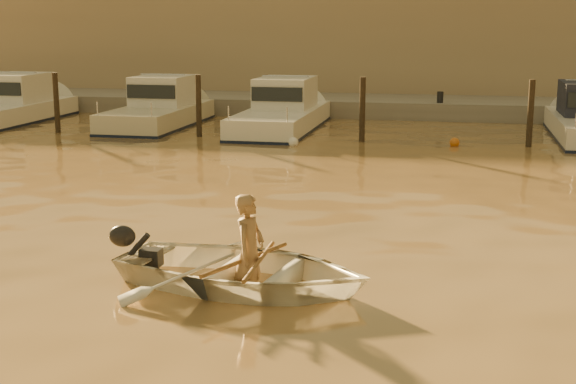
% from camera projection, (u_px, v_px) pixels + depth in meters
% --- Properties ---
extents(ground_plane, '(160.00, 160.00, 0.00)m').
position_uv_depth(ground_plane, '(260.00, 278.00, 11.71)').
color(ground_plane, olive).
rests_on(ground_plane, ground).
extents(dinghy, '(4.03, 3.15, 0.76)m').
position_uv_depth(dinghy, '(243.00, 270.00, 11.24)').
color(dinghy, silver).
rests_on(dinghy, ground_plane).
extents(person, '(0.48, 0.66, 1.65)m').
position_uv_depth(person, '(250.00, 252.00, 11.15)').
color(person, '#937049').
rests_on(person, dinghy).
extents(outboard_motor, '(0.95, 0.53, 0.70)m').
position_uv_depth(outboard_motor, '(150.00, 257.00, 11.76)').
color(outboard_motor, black).
rests_on(outboard_motor, dinghy).
extents(oar_port, '(0.17, 2.10, 0.13)m').
position_uv_depth(oar_port, '(259.00, 261.00, 11.12)').
color(oar_port, brown).
rests_on(oar_port, dinghy).
extents(oar_starboard, '(0.74, 2.01, 0.13)m').
position_uv_depth(oar_starboard, '(246.00, 259.00, 11.19)').
color(oar_starboard, brown).
rests_on(oar_starboard, dinghy).
extents(moored_boat_0, '(2.29, 7.28, 1.75)m').
position_uv_depth(moored_boat_0, '(9.00, 105.00, 29.67)').
color(moored_boat_0, white).
rests_on(moored_boat_0, ground_plane).
extents(moored_boat_1, '(2.31, 6.85, 1.75)m').
position_uv_depth(moored_boat_1, '(158.00, 109.00, 28.47)').
color(moored_boat_1, beige).
rests_on(moored_boat_1, ground_plane).
extents(moored_boat_2, '(2.29, 7.68, 1.75)m').
position_uv_depth(moored_boat_2, '(281.00, 112.00, 27.55)').
color(moored_boat_2, white).
rests_on(moored_boat_2, ground_plane).
extents(piling_0, '(0.18, 0.18, 2.20)m').
position_uv_depth(piling_0, '(57.00, 106.00, 26.87)').
color(piling_0, '#2D2319').
rests_on(piling_0, ground_plane).
extents(piling_1, '(0.18, 0.18, 2.20)m').
position_uv_depth(piling_1, '(199.00, 109.00, 25.84)').
color(piling_1, '#2D2319').
rests_on(piling_1, ground_plane).
extents(piling_2, '(0.18, 0.18, 2.20)m').
position_uv_depth(piling_2, '(362.00, 113.00, 24.76)').
color(piling_2, '#2D2319').
rests_on(piling_2, ground_plane).
extents(piling_3, '(0.18, 0.18, 2.20)m').
position_uv_depth(piling_3, '(530.00, 117.00, 23.73)').
color(piling_3, '#2D2319').
rests_on(piling_3, ground_plane).
extents(fender_b, '(0.30, 0.30, 0.30)m').
position_uv_depth(fender_b, '(130.00, 132.00, 26.29)').
color(fender_b, orange).
rests_on(fender_b, ground_plane).
extents(fender_c, '(0.30, 0.30, 0.30)m').
position_uv_depth(fender_c, '(293.00, 142.00, 24.13)').
color(fender_c, white).
rests_on(fender_c, ground_plane).
extents(fender_d, '(0.30, 0.30, 0.30)m').
position_uv_depth(fender_d, '(455.00, 143.00, 24.07)').
color(fender_d, '#C76117').
rests_on(fender_d, ground_plane).
extents(quay, '(52.00, 4.00, 1.00)m').
position_uv_depth(quay, '(390.00, 111.00, 32.23)').
color(quay, gray).
rests_on(quay, ground_plane).
extents(waterfront_building, '(46.00, 7.00, 4.80)m').
position_uv_depth(waterfront_building, '(402.00, 49.00, 37.02)').
color(waterfront_building, '#9E8466').
rests_on(waterfront_building, quay).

